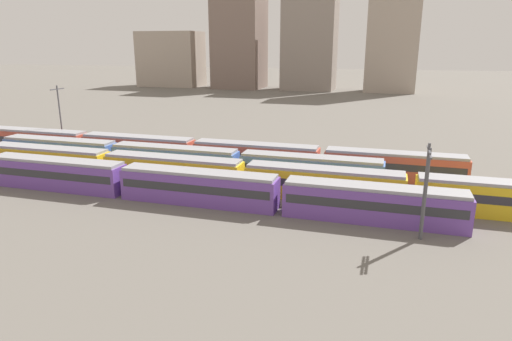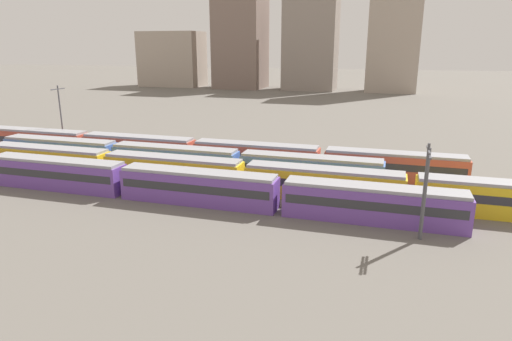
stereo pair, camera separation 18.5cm
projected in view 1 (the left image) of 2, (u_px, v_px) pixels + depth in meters
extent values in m
plane|color=#666059|center=(61.00, 168.00, 64.25)|extent=(600.00, 600.00, 0.00)
cube|color=#6B429E|center=(57.00, 175.00, 54.94)|extent=(18.00, 3.00, 3.40)
cube|color=#2D2D33|center=(57.00, 172.00, 54.83)|extent=(17.20, 3.06, 0.90)
cube|color=#939399|center=(55.00, 160.00, 54.43)|extent=(17.60, 2.70, 0.35)
cube|color=#6B429E|center=(199.00, 189.00, 49.74)|extent=(18.00, 3.00, 3.40)
cube|color=#2D2D33|center=(199.00, 185.00, 49.63)|extent=(17.20, 3.06, 0.90)
cube|color=#939399|center=(198.00, 172.00, 49.24)|extent=(17.60, 2.70, 0.35)
cube|color=#6B429E|center=(373.00, 205.00, 44.55)|extent=(18.00, 3.00, 3.40)
cube|color=#2D2D33|center=(374.00, 201.00, 44.44)|extent=(17.20, 3.06, 0.90)
cube|color=#939399|center=(375.00, 187.00, 44.05)|extent=(17.60, 2.70, 0.35)
cube|color=yellow|center=(48.00, 162.00, 61.32)|extent=(18.00, 3.00, 3.40)
cube|color=#2D2D33|center=(48.00, 159.00, 61.21)|extent=(17.20, 3.06, 0.90)
cube|color=#939399|center=(47.00, 148.00, 60.81)|extent=(17.60, 2.70, 0.35)
cube|color=yellow|center=(173.00, 172.00, 56.12)|extent=(18.00, 3.00, 3.40)
cube|color=#2D2D33|center=(173.00, 169.00, 56.01)|extent=(17.20, 3.06, 0.90)
cube|color=#939399|center=(172.00, 158.00, 55.62)|extent=(17.60, 2.70, 0.35)
cube|color=yellow|center=(323.00, 185.00, 50.93)|extent=(18.00, 3.00, 3.40)
cube|color=#2D2D33|center=(323.00, 182.00, 50.82)|extent=(17.20, 3.06, 0.90)
cube|color=#939399|center=(324.00, 169.00, 50.42)|extent=(17.60, 2.70, 0.35)
cube|color=yellow|center=(508.00, 201.00, 45.74)|extent=(18.00, 3.00, 3.40)
cube|color=#2D2D33|center=(508.00, 197.00, 45.63)|extent=(17.20, 3.06, 0.90)
cube|color=#939399|center=(510.00, 184.00, 45.23)|extent=(17.60, 2.70, 0.35)
cube|color=#4C70BC|center=(60.00, 152.00, 66.77)|extent=(18.00, 3.00, 3.40)
cube|color=#2D2D33|center=(60.00, 149.00, 66.66)|extent=(17.20, 3.06, 0.90)
cube|color=#939399|center=(59.00, 140.00, 66.26)|extent=(17.60, 2.70, 0.35)
cube|color=#4C70BC|center=(175.00, 161.00, 61.58)|extent=(18.00, 3.00, 3.40)
cube|color=#2D2D33|center=(175.00, 158.00, 61.47)|extent=(17.20, 3.06, 0.90)
cube|color=#939399|center=(174.00, 148.00, 61.07)|extent=(17.60, 2.70, 0.35)
cube|color=#4C70BC|center=(311.00, 172.00, 56.38)|extent=(18.00, 3.00, 3.40)
cube|color=#2D2D33|center=(311.00, 169.00, 56.27)|extent=(17.20, 3.06, 0.90)
cube|color=#939399|center=(311.00, 157.00, 55.88)|extent=(17.60, 2.70, 0.35)
cube|color=#BC4C38|center=(37.00, 142.00, 73.99)|extent=(18.00, 3.00, 3.40)
cube|color=#2D2D33|center=(37.00, 139.00, 73.88)|extent=(17.20, 3.06, 0.90)
cube|color=#939399|center=(36.00, 131.00, 73.48)|extent=(17.60, 2.70, 0.35)
cube|color=#BC4C38|center=(138.00, 149.00, 68.79)|extent=(18.00, 3.00, 3.40)
cube|color=#2D2D33|center=(138.00, 146.00, 68.68)|extent=(17.20, 3.06, 0.90)
cube|color=#939399|center=(137.00, 137.00, 68.29)|extent=(17.60, 2.70, 0.35)
cube|color=#BC4C38|center=(256.00, 157.00, 63.60)|extent=(18.00, 3.00, 3.40)
cube|color=#2D2D33|center=(256.00, 155.00, 63.49)|extent=(17.20, 3.06, 0.90)
cube|color=#939399|center=(256.00, 144.00, 63.09)|extent=(17.60, 2.70, 0.35)
cube|color=#BC4C38|center=(394.00, 167.00, 58.41)|extent=(18.00, 3.00, 3.40)
cube|color=#2D2D33|center=(394.00, 164.00, 58.30)|extent=(17.20, 3.06, 0.90)
cube|color=#939399|center=(395.00, 153.00, 57.90)|extent=(17.60, 2.70, 0.35)
cylinder|color=#4C4C51|center=(424.00, 192.00, 39.71)|extent=(0.24, 0.24, 8.94)
cube|color=#47474C|center=(429.00, 150.00, 38.67)|extent=(0.16, 3.20, 0.16)
cylinder|color=#4C4C51|center=(60.00, 118.00, 75.10)|extent=(0.24, 0.24, 10.71)
cube|color=#47474C|center=(57.00, 89.00, 73.82)|extent=(0.16, 3.20, 0.16)
cylinder|color=#4C4C51|center=(425.00, 195.00, 39.60)|extent=(0.24, 0.24, 8.57)
cube|color=#47474C|center=(430.00, 155.00, 38.61)|extent=(0.16, 3.20, 0.16)
cube|color=#A89989|center=(171.00, 59.00, 192.22)|extent=(25.93, 15.62, 22.80)
cube|color=#7A665B|center=(240.00, 39.00, 181.39)|extent=(18.88, 19.05, 39.51)
cube|color=gray|center=(310.00, 43.00, 173.95)|extent=(20.03, 15.69, 35.92)
cube|color=#A89989|center=(394.00, 22.00, 163.44)|extent=(18.36, 12.74, 50.89)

